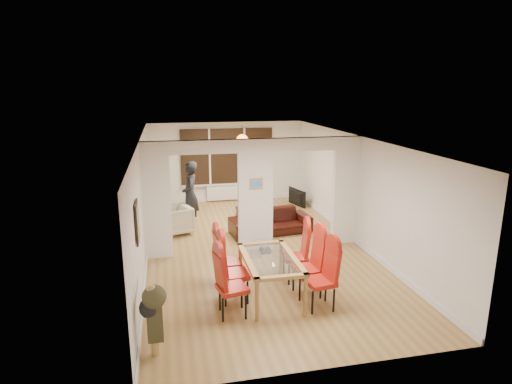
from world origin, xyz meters
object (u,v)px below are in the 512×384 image
object	(u,v)px
dining_chair_lc	(228,258)
sofa	(270,221)
dining_chair_rc	(296,253)
dining_chair_lb	(235,269)
bottle	(247,204)
bowl	(248,208)
dining_chair_rb	(307,265)
person	(190,195)
dining_chair_la	(232,283)
television	(295,198)
armchair	(175,220)
dining_table	(270,277)
coffee_table	(253,211)
dining_chair_ra	(320,277)

from	to	relation	value
dining_chair_lc	sofa	bearing A→B (deg)	57.34
dining_chair_lc	dining_chair_rc	world-z (taller)	dining_chair_rc
dining_chair_lb	dining_chair_rc	bearing A→B (deg)	18.77
bottle	bowl	xyz separation A→B (m)	(0.02, 0.03, -0.11)
dining_chair_rb	person	size ratio (longest dim) A/B	0.65
sofa	dining_chair_la	bearing A→B (deg)	-119.59
dining_chair_la	dining_chair_lb	world-z (taller)	dining_chair_lb
television	armchair	bearing A→B (deg)	100.45
dining_chair_rb	dining_chair_rc	world-z (taller)	dining_chair_rb
dining_chair_rb	bottle	distance (m)	4.98
dining_chair_rb	dining_chair_lb	bearing A→B (deg)	171.95
dining_chair_la	dining_table	bearing A→B (deg)	19.62
dining_chair_lb	dining_chair_rb	distance (m)	1.33
dining_chair_rc	person	xyz separation A→B (m)	(-1.80, 3.73, 0.34)
dining_chair_lc	armchair	world-z (taller)	dining_chair_lc
dining_chair_rc	television	world-z (taller)	dining_chair_rc
television	coffee_table	distance (m)	1.68
dining_chair_ra	coffee_table	bearing A→B (deg)	81.38
dining_table	sofa	world-z (taller)	dining_table
armchair	person	size ratio (longest dim) A/B	0.44
television	dining_chair_rb	bearing A→B (deg)	149.17
dining_chair_ra	bottle	distance (m)	5.48
dining_chair_la	dining_chair_ra	world-z (taller)	dining_chair_ra
dining_table	television	bearing A→B (deg)	68.82
dining_table	dining_chair_la	distance (m)	0.92
person	bottle	distance (m)	1.87
armchair	television	distance (m)	4.25
dining_chair_rb	bowl	distance (m)	5.02
dining_chair_la	dining_chair_lb	distance (m)	0.51
dining_chair_rb	dining_chair_rc	size ratio (longest dim) A/B	1.05
dining_chair_rc	bowl	distance (m)	4.39
dining_chair_rb	armchair	distance (m)	4.53
sofa	dining_chair_ra	bearing A→B (deg)	-98.59
dining_table	armchair	world-z (taller)	dining_table
bottle	bowl	bearing A→B (deg)	59.69
dining_chair_la	dining_chair_lc	world-z (taller)	dining_chair_la
dining_chair_rc	dining_chair_rb	bearing A→B (deg)	-80.35
armchair	coffee_table	distance (m)	2.59
person	dining_chair_la	bearing A→B (deg)	5.83
coffee_table	bottle	size ratio (longest dim) A/B	3.52
dining_table	dining_chair_lc	size ratio (longest dim) A/B	1.45
dining_chair_rc	bowl	size ratio (longest dim) A/B	5.20
dining_chair_lc	bowl	world-z (taller)	dining_chair_lc
dining_chair_ra	dining_chair_rc	bearing A→B (deg)	85.44
sofa	bottle	world-z (taller)	sofa
dining_table	person	xyz separation A→B (m)	(-1.14, 4.30, 0.52)
armchair	television	size ratio (longest dim) A/B	0.86
dining_chair_ra	bowl	bearing A→B (deg)	83.17
dining_chair_rc	person	size ratio (longest dim) A/B	0.62
dining_chair_ra	bottle	world-z (taller)	dining_chair_ra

